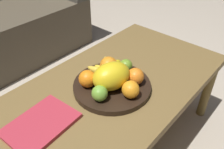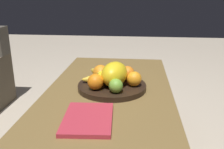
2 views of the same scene
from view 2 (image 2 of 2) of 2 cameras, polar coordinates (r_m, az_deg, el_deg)
The scene contains 11 objects.
coffee_table at distance 1.28m, azimuth -0.59°, elevation -4.96°, with size 1.18×0.61×0.42m.
fruit_bowl at distance 1.25m, azimuth 0.00°, elevation -2.72°, with size 0.34×0.34×0.03m, color black.
melon_large_front at distance 1.21m, azimuth 0.55°, elevation 0.09°, with size 0.17×0.12×0.12m, color yellow.
orange_front at distance 1.29m, azimuth 3.49°, elevation 0.29°, with size 0.07×0.07×0.07m, color orange.
orange_left at distance 1.22m, azimuth 5.02°, elevation -0.97°, with size 0.07×0.07×0.07m, color orange.
orange_right at distance 1.29m, azimuth -2.58°, elevation 0.40°, with size 0.08×0.08×0.08m, color orange.
orange_back at distance 1.17m, azimuth -3.76°, elevation -1.65°, with size 0.07×0.07×0.07m, color orange.
apple_left at distance 1.34m, azimuth -0.25°, elevation 0.72°, with size 0.06×0.06×0.06m, color olive.
apple_right at distance 1.13m, azimuth 0.88°, elevation -2.57°, with size 0.06×0.06×0.06m, color #72AD38.
banana_bunch at distance 1.27m, azimuth -2.80°, elevation -0.43°, with size 0.15×0.17×0.06m.
magazine at distance 0.96m, azimuth -5.43°, elevation -9.88°, with size 0.25×0.18×0.02m, color #BC303F.
Camera 2 is at (-1.17, -0.13, 0.88)m, focal length 40.55 mm.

